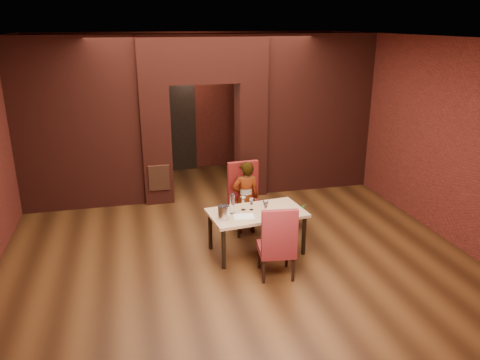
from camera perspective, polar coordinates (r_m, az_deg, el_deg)
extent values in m
plane|color=#492912|center=(7.90, -1.70, -6.84)|extent=(8.00, 8.00, 0.00)
cube|color=silver|center=(7.13, -1.96, 17.03)|extent=(7.00, 8.00, 0.04)
cube|color=maroon|center=(11.22, -6.17, 9.37)|extent=(7.00, 0.04, 3.20)
cube|color=maroon|center=(3.78, 11.21, -10.36)|extent=(7.00, 0.04, 3.20)
cube|color=maroon|center=(8.76, 21.30, 5.52)|extent=(0.04, 8.00, 3.20)
cube|color=maroon|center=(9.27, -10.18, 4.33)|extent=(0.55, 0.55, 2.30)
cube|color=maroon|center=(9.57, 1.27, 5.08)|extent=(0.55, 0.55, 2.30)
cube|color=maroon|center=(9.12, -4.62, 14.54)|extent=(2.45, 0.55, 0.90)
cube|color=maroon|center=(9.20, -19.19, 6.35)|extent=(2.28, 0.35, 3.20)
cube|color=maroon|center=(9.93, 9.27, 8.00)|extent=(2.28, 0.35, 3.20)
cube|color=brown|center=(9.15, -9.83, 0.25)|extent=(0.40, 0.03, 0.50)
cube|color=black|center=(11.22, -8.06, 6.43)|extent=(0.90, 0.08, 2.10)
cube|color=black|center=(11.18, -8.04, 6.39)|extent=(1.02, 0.04, 2.22)
cube|color=tan|center=(7.27, 2.03, -6.31)|extent=(1.52, 0.96, 0.67)
cube|color=maroon|center=(7.88, 0.88, -2.27)|extent=(0.58, 0.58, 1.17)
cube|color=maroon|center=(6.56, 4.44, -7.35)|extent=(0.54, 0.54, 1.07)
imported|color=white|center=(7.80, 0.70, -2.17)|extent=(0.46, 0.31, 1.26)
cube|color=white|center=(6.95, 0.47, -4.46)|extent=(0.33, 0.26, 0.00)
cylinder|color=silver|center=(6.83, -2.00, -3.99)|extent=(0.17, 0.17, 0.21)
cylinder|color=white|center=(7.01, -0.94, -2.85)|extent=(0.08, 0.08, 0.32)
imported|color=#2F702A|center=(8.26, 6.62, -4.20)|extent=(0.46, 0.43, 0.42)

